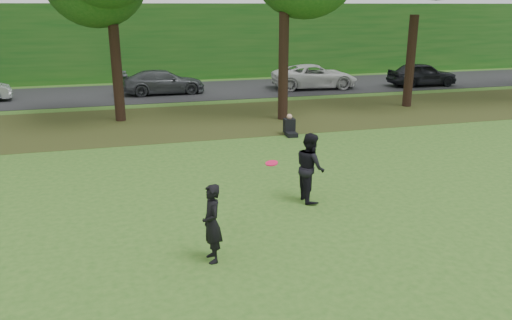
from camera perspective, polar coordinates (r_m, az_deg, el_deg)
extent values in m
plane|color=#2F5D1D|center=(10.24, 3.40, -11.26)|extent=(120.00, 120.00, 0.00)
cube|color=#3E3416|center=(22.24, -7.39, 4.46)|extent=(60.00, 7.00, 0.01)
cube|color=black|center=(30.04, -9.62, 7.71)|extent=(70.00, 7.00, 0.02)
cube|color=#175217|center=(35.70, -10.88, 13.16)|extent=(70.00, 3.00, 5.00)
imported|color=black|center=(9.88, -5.07, -7.23)|extent=(0.43, 0.61, 1.60)
imported|color=black|center=(12.89, 6.21, -0.83)|extent=(0.69, 0.88, 1.80)
imported|color=#404348|center=(29.28, -10.54, 8.77)|extent=(4.70, 2.04, 1.35)
imported|color=silver|center=(30.99, 6.71, 9.48)|extent=(5.34, 2.80, 1.43)
imported|color=black|center=(33.42, 18.43, 9.30)|extent=(4.31, 1.84, 1.45)
cylinder|color=#F3144F|center=(10.64, 1.80, -0.36)|extent=(0.32, 0.32, 0.08)
cube|color=black|center=(19.48, 4.05, 2.96)|extent=(0.42, 0.57, 0.16)
cube|color=black|center=(19.67, 3.82, 3.95)|extent=(0.43, 0.35, 0.56)
sphere|color=tan|center=(19.59, 3.84, 4.97)|extent=(0.22, 0.22, 0.22)
cylinder|color=black|center=(22.58, -15.59, 9.47)|extent=(0.44, 0.44, 4.12)
cylinder|color=black|center=(22.08, 3.14, 10.56)|extent=(0.44, 0.44, 4.62)
cylinder|color=black|center=(26.18, 17.23, 10.70)|extent=(0.44, 0.44, 4.45)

